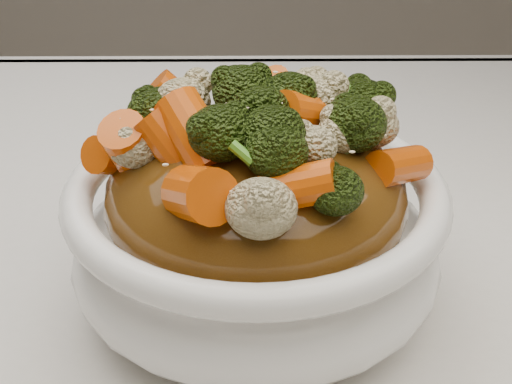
{
  "coord_description": "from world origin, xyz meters",
  "views": [
    {
      "loc": [
        0.02,
        -0.38,
        1.03
      ],
      "look_at": [
        0.02,
        -0.03,
        0.83
      ],
      "focal_mm": 50.0,
      "sensor_mm": 36.0,
      "label": 1
    }
  ],
  "objects": [
    {
      "name": "sauce_base",
      "position": [
        0.02,
        -0.03,
        0.82
      ],
      "size": [
        0.19,
        0.19,
        0.09
      ],
      "primitive_type": "ellipsoid",
      "rotation": [
        0.0,
        0.0,
        0.1
      ],
      "color": "#54320E",
      "rests_on": "bowl"
    },
    {
      "name": "cauliflower",
      "position": [
        0.02,
        -0.03,
        0.88
      ],
      "size": [
        0.19,
        0.19,
        0.04
      ],
      "primitive_type": null,
      "rotation": [
        0.0,
        0.0,
        0.1
      ],
      "color": "beige",
      "rests_on": "sauce_base"
    },
    {
      "name": "broccoli",
      "position": [
        0.02,
        -0.03,
        0.88
      ],
      "size": [
        0.19,
        0.19,
        0.04
      ],
      "primitive_type": null,
      "rotation": [
        0.0,
        0.0,
        0.1
      ],
      "color": "black",
      "rests_on": "sauce_base"
    },
    {
      "name": "carrots",
      "position": [
        0.02,
        -0.03,
        0.88
      ],
      "size": [
        0.19,
        0.19,
        0.05
      ],
      "primitive_type": null,
      "rotation": [
        0.0,
        0.0,
        0.1
      ],
      "color": "#DB5107",
      "rests_on": "sauce_base"
    },
    {
      "name": "tablecloth",
      "position": [
        0.0,
        0.0,
        0.73
      ],
      "size": [
        1.2,
        0.8,
        0.04
      ],
      "primitive_type": "cube",
      "color": "silver",
      "rests_on": "dining_table"
    },
    {
      "name": "bowl",
      "position": [
        0.02,
        -0.03,
        0.79
      ],
      "size": [
        0.24,
        0.24,
        0.09
      ],
      "primitive_type": null,
      "rotation": [
        0.0,
        0.0,
        0.1
      ],
      "color": "white",
      "rests_on": "tablecloth"
    },
    {
      "name": "scallions",
      "position": [
        0.02,
        -0.03,
        0.89
      ],
      "size": [
        0.14,
        0.14,
        0.02
      ],
      "primitive_type": null,
      "rotation": [
        0.0,
        0.0,
        0.1
      ],
      "color": "#4D9722",
      "rests_on": "sauce_base"
    },
    {
      "name": "sesame_seeds",
      "position": [
        0.02,
        -0.03,
        0.89
      ],
      "size": [
        0.17,
        0.17,
        0.01
      ],
      "primitive_type": null,
      "rotation": [
        0.0,
        0.0,
        0.1
      ],
      "color": "beige",
      "rests_on": "sauce_base"
    }
  ]
}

